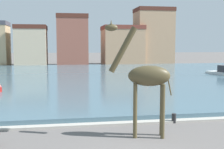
% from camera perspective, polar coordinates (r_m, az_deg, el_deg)
% --- Properties ---
extents(harbor_water, '(89.35, 42.18, 0.36)m').
position_cam_1_polar(harbor_water, '(36.22, -5.40, -0.50)').
color(harbor_water, '#476675').
rests_on(harbor_water, ground).
extents(quay_edge_coping, '(89.35, 0.50, 0.12)m').
position_cam_1_polar(quay_edge_coping, '(15.35, 0.39, -9.61)').
color(quay_edge_coping, '#ADA89E').
rests_on(quay_edge_coping, ground).
extents(giraffe_statue, '(2.96, 1.15, 5.23)m').
position_cam_1_polar(giraffe_statue, '(13.03, 6.59, -0.70)').
color(giraffe_statue, '#4C4228').
rests_on(giraffe_statue, ground).
extents(mooring_bollard, '(0.24, 0.24, 0.50)m').
position_cam_1_polar(mooring_bollard, '(16.01, 12.05, -8.38)').
color(mooring_bollard, '#232326').
rests_on(mooring_bollard, ground).
extents(townhouse_end_terrace, '(6.00, 6.49, 7.96)m').
position_cam_1_polar(townhouse_end_terrace, '(59.42, -15.50, 5.45)').
color(townhouse_end_terrace, '#C6B293').
rests_on(townhouse_end_terrace, ground).
extents(townhouse_narrow_midrow, '(6.17, 6.38, 10.15)m').
position_cam_1_polar(townhouse_narrow_midrow, '(59.45, -7.82, 6.66)').
color(townhouse_narrow_midrow, '#8E5142').
rests_on(townhouse_narrow_midrow, ground).
extents(townhouse_wide_warehouse, '(8.26, 7.55, 8.09)m').
position_cam_1_polar(townhouse_wide_warehouse, '(61.02, 1.99, 5.72)').
color(townhouse_wide_warehouse, tan).
rests_on(townhouse_wide_warehouse, ground).
extents(townhouse_corner_house, '(7.66, 6.08, 11.83)m').
position_cam_1_polar(townhouse_corner_house, '(62.65, 8.11, 7.38)').
color(townhouse_corner_house, tan).
rests_on(townhouse_corner_house, ground).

